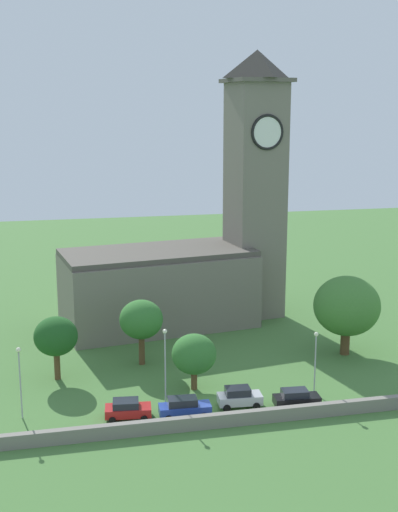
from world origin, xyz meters
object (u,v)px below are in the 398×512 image
Objects in this scene: car_silver at (239,397)px; streetlamp_west_mid at (165,355)px; streetlamp_west_end at (20,371)px; tree_riverside_west at (56,337)px; car_blue at (184,407)px; tree_by_tower at (141,320)px; streetlamp_central at (316,352)px; car_red at (128,409)px; car_black at (296,398)px; tree_riverside_east at (194,354)px; church at (192,251)px; tree_churchyard at (347,306)px.

car_silver is 0.57× the size of streetlamp_west_mid.
streetlamp_west_end is 1.01× the size of tree_riverside_west.
tree_by_tower reaches higher than car_blue.
streetlamp_west_mid is at bearing 176.25° from streetlamp_central.
car_silver is 20.09m from tree_riverside_west.
car_red is at bearing -60.54° from tree_riverside_west.
car_black is at bearing -13.61° from car_silver.
car_silver is at bearing 0.65° from car_red.
car_black is at bearing -16.18° from streetlamp_west_mid.
car_blue is 6.98m from tree_riverside_east.
tree_by_tower is at bearing 97.98° from car_blue.
tree_by_tower is 1.27× the size of tree_riverside_east.
tree_churchyard is (14.46, -16.20, -3.66)m from church.
car_black is 0.66× the size of streetlamp_west_end.
tree_riverside_west is at bearing 139.86° from streetlamp_west_mid.
car_blue is 1.13× the size of car_silver.
streetlamp_west_mid reaches higher than car_red.
streetlamp_west_mid reaches higher than streetlamp_west_end.
tree_churchyard is (7.65, 9.61, 1.41)m from streetlamp_central.
car_black is at bearing -138.70° from streetlamp_central.
tree_riverside_west is 32.40m from tree_churchyard.
tree_churchyard is at bearing 21.10° from streetlamp_west_mid.
church is 3.81× the size of tree_churchyard.
car_red is 13.99m from tree_by_tower.
tree_riverside_west reaches higher than car_silver.
church is at bearing 49.65° from streetlamp_west_end.
car_black is (3.97, -28.30, -8.52)m from church.
car_silver is at bearing -56.27° from tree_riverside_east.
tree_riverside_west is at bearing 159.24° from streetlamp_central.
church is 7.82× the size of car_black.
tree_by_tower is (-0.79, 10.65, 0.17)m from streetlamp_west_mid.
tree_by_tower reaches higher than car_black.
car_blue is at bearing -46.40° from tree_riverside_west.
streetlamp_central reaches higher than car_red.
car_blue is 0.65× the size of streetlamp_west_mid.
car_black is 25.19m from tree_riverside_west.
streetlamp_west_mid reaches higher than car_black.
streetlamp_west_mid is 24.03m from tree_churchyard.
tree_riverside_west is at bearing 133.60° from car_blue.
church is 4.67× the size of streetlamp_west_mid.
streetlamp_central is 0.70× the size of tree_churchyard.
tree_by_tower is 1.09× the size of tree_riverside_west.
church reaches higher than tree_riverside_west.
car_red is at bearing 169.20° from car_blue.
car_black is at bearing -7.39° from streetlamp_west_end.
streetlamp_west_end is 36.82m from tree_churchyard.
car_black is 0.66× the size of tree_riverside_west.
streetlamp_central is 19.43m from tree_by_tower.
tree_by_tower is at bearing 120.22° from car_silver.
church is at bearing 97.98° from car_black.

